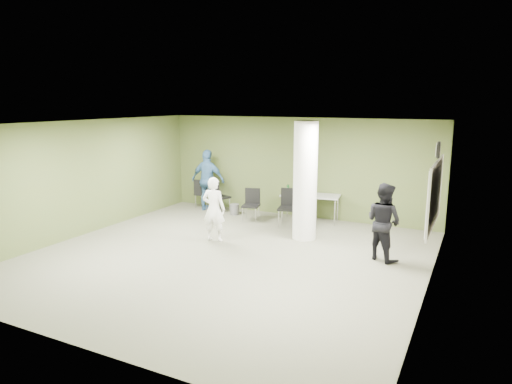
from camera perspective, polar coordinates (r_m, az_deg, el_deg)
The scene contains 17 objects.
floor at distance 9.78m, azimuth -3.73°, elevation -8.11°, with size 8.00×8.00×0.00m, color #4C4D3D.
ceiling at distance 9.23m, azimuth -3.96°, elevation 8.51°, with size 8.00×8.00×0.00m, color white.
wall_back at distance 12.97m, azimuth 5.10°, elevation 3.09°, with size 8.00×0.02×2.80m, color #4F5A2A.
wall_left at distance 11.91m, azimuth -20.72°, elevation 1.66°, with size 0.02×8.00×2.80m, color #4F5A2A.
wall_right_cream at distance 8.20m, azimuth 21.13°, elevation -2.51°, with size 0.02×8.00×2.80m, color beige.
column at distance 10.77m, azimuth 6.16°, elevation 1.38°, with size 0.56×0.56×2.80m, color silver.
whiteboard at distance 9.35m, azimuth 21.43°, elevation -0.26°, with size 0.05×2.30×1.30m.
wall_clock at distance 9.23m, azimuth 21.82°, elevation 4.92°, with size 0.06×0.32×0.32m.
folding_table at distance 12.47m, azimuth 6.71°, elevation -0.55°, with size 1.66×0.92×1.00m.
wastebasket at distance 13.26m, azimuth -2.68°, elevation -2.18°, with size 0.27×0.27×0.31m, color #4C4C4C.
chair_back_left at distance 14.01m, azimuth -6.72°, elevation 0.07°, with size 0.49×0.49×0.91m.
chair_back_right at distance 13.45m, azimuth -4.75°, elevation -0.32°, with size 0.61×0.61×0.93m.
chair_table_left at distance 12.51m, azimuth -0.56°, elevation -1.28°, with size 0.53×0.53×0.89m.
chair_table_right at distance 12.03m, azimuth 4.11°, elevation -1.53°, with size 0.58×0.58×0.99m.
woman_white at distance 10.70m, azimuth -5.30°, elevation -2.16°, with size 0.56×0.36×1.52m, color white.
man_black at distance 9.76m, azimuth 15.65°, elevation -3.59°, with size 0.79×0.61×1.62m, color black.
man_blue at distance 13.67m, azimuth -6.02°, elevation 1.46°, with size 1.08×0.45×1.84m, color #39628E.
Camera 1 is at (4.66, -7.95, 3.26)m, focal length 32.00 mm.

